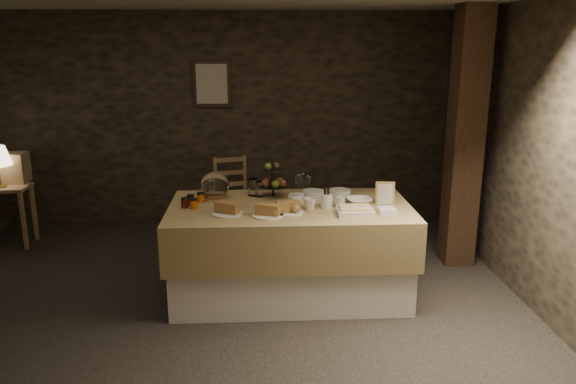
{
  "coord_description": "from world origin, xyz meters",
  "views": [
    {
      "loc": [
        0.4,
        -4.43,
        2.26
      ],
      "look_at": [
        0.65,
        0.2,
        1.0
      ],
      "focal_mm": 35.0,
      "sensor_mm": 36.0,
      "label": 1
    }
  ],
  "objects_px": {
    "wine_rack": "(8,168)",
    "timber_column": "(465,140)",
    "chair": "(234,199)",
    "fruit_stand": "(274,182)",
    "console_table": "(0,197)",
    "buffet_table": "(290,244)"
  },
  "relations": [
    {
      "from": "buffet_table",
      "to": "fruit_stand",
      "type": "xyz_separation_m",
      "value": [
        -0.13,
        0.31,
        0.5
      ]
    },
    {
      "from": "console_table",
      "to": "fruit_stand",
      "type": "height_order",
      "value": "fruit_stand"
    },
    {
      "from": "wine_rack",
      "to": "chair",
      "type": "bearing_deg",
      "value": 3.84
    },
    {
      "from": "timber_column",
      "to": "chair",
      "type": "bearing_deg",
      "value": 154.78
    },
    {
      "from": "buffet_table",
      "to": "fruit_stand",
      "type": "height_order",
      "value": "fruit_stand"
    },
    {
      "from": "wine_rack",
      "to": "timber_column",
      "type": "height_order",
      "value": "timber_column"
    },
    {
      "from": "buffet_table",
      "to": "timber_column",
      "type": "relative_size",
      "value": 0.82
    },
    {
      "from": "console_table",
      "to": "fruit_stand",
      "type": "distance_m",
      "value": 3.27
    },
    {
      "from": "console_table",
      "to": "fruit_stand",
      "type": "xyz_separation_m",
      "value": [
        3.04,
        -1.14,
        0.43
      ]
    },
    {
      "from": "timber_column",
      "to": "fruit_stand",
      "type": "bearing_deg",
      "value": -168.98
    },
    {
      "from": "chair",
      "to": "fruit_stand",
      "type": "relative_size",
      "value": 1.95
    },
    {
      "from": "console_table",
      "to": "fruit_stand",
      "type": "bearing_deg",
      "value": -20.55
    },
    {
      "from": "fruit_stand",
      "to": "console_table",
      "type": "bearing_deg",
      "value": 159.45
    },
    {
      "from": "buffet_table",
      "to": "timber_column",
      "type": "height_order",
      "value": "timber_column"
    },
    {
      "from": "buffet_table",
      "to": "chair",
      "type": "distance_m",
      "value": 1.9
    },
    {
      "from": "fruit_stand",
      "to": "buffet_table",
      "type": "bearing_deg",
      "value": -66.81
    },
    {
      "from": "wine_rack",
      "to": "timber_column",
      "type": "xyz_separation_m",
      "value": [
        4.91,
        -0.94,
        0.44
      ]
    },
    {
      "from": "chair",
      "to": "fruit_stand",
      "type": "distance_m",
      "value": 1.66
    },
    {
      "from": "buffet_table",
      "to": "wine_rack",
      "type": "distance_m",
      "value": 3.54
    },
    {
      "from": "wine_rack",
      "to": "chair",
      "type": "xyz_separation_m",
      "value": [
        2.55,
        0.17,
        -0.46
      ]
    },
    {
      "from": "buffet_table",
      "to": "timber_column",
      "type": "bearing_deg",
      "value": 21.07
    },
    {
      "from": "wine_rack",
      "to": "timber_column",
      "type": "relative_size",
      "value": 0.16
    }
  ]
}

